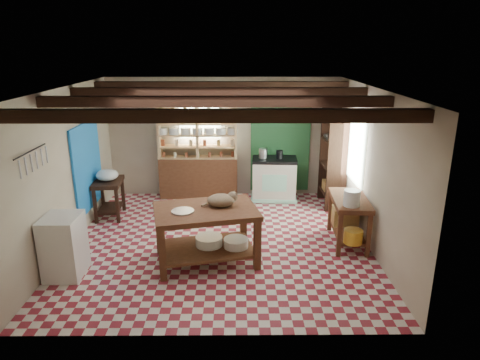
{
  "coord_description": "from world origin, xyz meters",
  "views": [
    {
      "loc": [
        0.3,
        -6.72,
        3.25
      ],
      "look_at": [
        0.35,
        0.3,
        1.02
      ],
      "focal_mm": 32.0,
      "sensor_mm": 36.0,
      "label": 1
    }
  ],
  "objects_px": {
    "white_cabinet": "(64,246)",
    "cat": "(221,200)",
    "stove": "(274,179)",
    "prep_table": "(109,199)",
    "work_table": "(206,235)",
    "right_counter": "(348,221)"
  },
  "relations": [
    {
      "from": "stove",
      "to": "white_cabinet",
      "type": "relative_size",
      "value": 1.03
    },
    {
      "from": "prep_table",
      "to": "cat",
      "type": "height_order",
      "value": "cat"
    },
    {
      "from": "prep_table",
      "to": "right_counter",
      "type": "height_order",
      "value": "right_counter"
    },
    {
      "from": "work_table",
      "to": "cat",
      "type": "height_order",
      "value": "cat"
    },
    {
      "from": "white_cabinet",
      "to": "cat",
      "type": "distance_m",
      "value": 2.38
    },
    {
      "from": "work_table",
      "to": "prep_table",
      "type": "height_order",
      "value": "work_table"
    },
    {
      "from": "stove",
      "to": "prep_table",
      "type": "bearing_deg",
      "value": -159.25
    },
    {
      "from": "work_table",
      "to": "cat",
      "type": "bearing_deg",
      "value": 11.31
    },
    {
      "from": "white_cabinet",
      "to": "stove",
      "type": "bearing_deg",
      "value": 44.03
    },
    {
      "from": "white_cabinet",
      "to": "prep_table",
      "type": "bearing_deg",
      "value": 89.29
    },
    {
      "from": "prep_table",
      "to": "right_counter",
      "type": "xyz_separation_m",
      "value": [
        4.38,
        -1.19,
        0.03
      ]
    },
    {
      "from": "white_cabinet",
      "to": "cat",
      "type": "bearing_deg",
      "value": 12.75
    },
    {
      "from": "white_cabinet",
      "to": "right_counter",
      "type": "relative_size",
      "value": 0.81
    },
    {
      "from": "work_table",
      "to": "stove",
      "type": "xyz_separation_m",
      "value": [
        1.29,
        2.82,
        0.02
      ]
    },
    {
      "from": "work_table",
      "to": "stove",
      "type": "height_order",
      "value": "stove"
    },
    {
      "from": "stove",
      "to": "cat",
      "type": "relative_size",
      "value": 2.2
    },
    {
      "from": "stove",
      "to": "prep_table",
      "type": "distance_m",
      "value": 3.46
    },
    {
      "from": "work_table",
      "to": "right_counter",
      "type": "distance_m",
      "value": 2.44
    },
    {
      "from": "right_counter",
      "to": "cat",
      "type": "bearing_deg",
      "value": -162.69
    },
    {
      "from": "work_table",
      "to": "prep_table",
      "type": "bearing_deg",
      "value": 125.28
    },
    {
      "from": "prep_table",
      "to": "cat",
      "type": "xyz_separation_m",
      "value": [
        2.25,
        -1.71,
        0.59
      ]
    },
    {
      "from": "stove",
      "to": "prep_table",
      "type": "relative_size",
      "value": 1.25
    }
  ]
}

